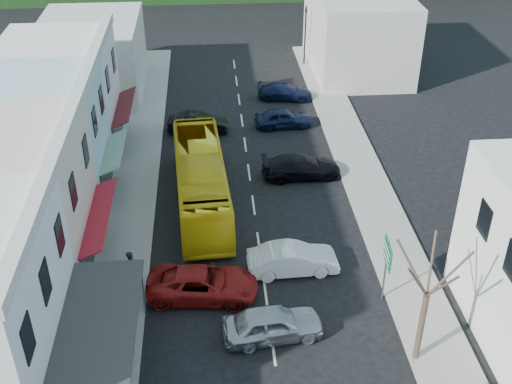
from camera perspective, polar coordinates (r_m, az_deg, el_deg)
name	(u,v)px	position (r m, az deg, el deg)	size (l,w,h in m)	color
ground	(265,291)	(33.16, 0.82, -8.75)	(120.00, 120.00, 0.00)	black
sidewalk_left	(133,192)	(41.42, -10.84, 0.01)	(3.00, 52.00, 0.15)	gray
sidewalk_right	(366,182)	(42.29, 9.75, 0.86)	(3.00, 52.00, 0.15)	gray
shopfront_row	(23,183)	(36.22, -19.98, 0.75)	(8.25, 30.00, 8.00)	silver
distant_block_left	(92,56)	(56.04, -14.35, 11.65)	(8.00, 10.00, 6.00)	#B7B2A8
distant_block_right	(358,32)	(59.43, 9.06, 13.91)	(8.00, 12.00, 7.00)	#B7B2A8
bus	(201,182)	(38.97, -4.91, 0.86)	(2.50, 11.60, 3.10)	yellow
car_silver	(273,325)	(30.30, 1.49, -11.76)	(1.80, 4.40, 1.40)	#B6B6BB
car_white	(293,261)	(33.98, 3.29, -6.12)	(1.80, 4.40, 1.40)	silver
car_red	(203,285)	(32.53, -4.77, -8.23)	(1.90, 4.60, 1.40)	maroon
car_black_near	(301,167)	(42.20, 4.04, 2.20)	(1.84, 4.50, 1.40)	black
car_navy_mid	(283,118)	(48.70, 2.42, 6.55)	(1.80, 4.40, 1.40)	black
car_black_far	(198,124)	(48.06, -5.21, 6.08)	(1.80, 4.40, 1.40)	black
car_navy_far	(285,91)	(53.42, 2.59, 8.95)	(1.84, 4.50, 1.40)	black
pedestrian_left	(132,268)	(33.56, -10.96, -6.66)	(0.60, 0.40, 1.70)	black
direction_sign	(385,271)	(32.19, 11.43, -6.89)	(0.27, 1.60, 3.55)	#07612D
street_tree	(427,296)	(28.11, 14.93, -8.91)	(2.94, 2.94, 7.49)	#3B2B20
traffic_signal	(305,36)	(60.06, 4.38, 13.64)	(0.59, 1.12, 5.50)	black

